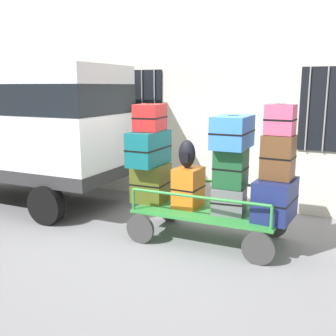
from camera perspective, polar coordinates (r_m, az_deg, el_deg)
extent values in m
plane|color=gray|center=(6.34, 0.04, -10.56)|extent=(40.00, 40.00, 0.00)
cube|color=silver|center=(8.15, 7.40, 12.32)|extent=(12.00, 0.30, 5.00)
cube|color=black|center=(8.72, -4.53, 9.05)|extent=(1.20, 0.04, 1.50)
cylinder|color=gray|center=(8.91, -7.22, 9.06)|extent=(0.03, 0.03, 1.50)
cylinder|color=gray|center=(8.76, -5.53, 9.05)|extent=(0.03, 0.03, 1.50)
cylinder|color=gray|center=(8.61, -3.78, 9.03)|extent=(0.03, 0.03, 1.50)
cylinder|color=gray|center=(8.47, -1.97, 9.00)|extent=(0.03, 0.03, 1.50)
cube|color=black|center=(7.62, 23.03, 7.78)|extent=(1.20, 0.04, 1.50)
cylinder|color=gray|center=(7.61, 19.61, 8.02)|extent=(0.03, 0.03, 1.50)
cylinder|color=gray|center=(7.59, 21.88, 7.85)|extent=(0.03, 0.03, 1.50)
cube|color=silver|center=(8.68, -20.69, 6.49)|extent=(4.39, 1.84, 2.15)
cube|color=black|center=(8.65, -20.91, 9.44)|extent=(4.41, 1.86, 0.55)
cube|color=#2D2D30|center=(8.80, -20.24, 0.31)|extent=(4.43, 1.88, 0.24)
cylinder|color=black|center=(7.31, -17.20, -5.13)|extent=(0.70, 0.22, 0.70)
cube|color=#2D8438|center=(6.26, 5.84, -6.15)|extent=(2.21, 1.08, 0.05)
cylinder|color=#383838|center=(5.62, 12.95, -11.32)|extent=(0.46, 0.06, 0.46)
cylinder|color=#383838|center=(6.65, 14.96, -7.75)|extent=(0.46, 0.06, 0.46)
cylinder|color=#383838|center=(6.21, -4.05, -8.77)|extent=(0.46, 0.06, 0.46)
cylinder|color=#383838|center=(7.16, 0.26, -5.94)|extent=(0.46, 0.06, 0.46)
cylinder|color=#2D8438|center=(5.50, 14.78, -7.00)|extent=(0.04, 0.04, 0.33)
cylinder|color=#2D8438|center=(6.44, 16.35, -4.32)|extent=(0.04, 0.04, 0.33)
cylinder|color=#2D8438|center=(6.19, -5.02, -4.53)|extent=(0.04, 0.04, 0.33)
cylinder|color=#2D8438|center=(7.04, -1.01, -2.48)|extent=(0.04, 0.04, 0.33)
cylinder|color=#2D8438|center=(5.71, 4.29, -4.22)|extent=(2.13, 0.04, 0.04)
cylinder|color=#2D8438|center=(6.62, 7.31, -2.04)|extent=(2.13, 0.04, 0.04)
cube|color=#4C5119|center=(6.58, -2.48, -2.15)|extent=(0.55, 0.53, 0.63)
cube|color=black|center=(6.58, -2.48, -2.15)|extent=(0.56, 0.54, 0.02)
cube|color=black|center=(6.51, -2.51, 0.50)|extent=(0.16, 0.03, 0.02)
cube|color=#0F5960|center=(6.40, -2.80, 2.90)|extent=(0.44, 0.84, 0.55)
cube|color=black|center=(6.40, -2.80, 2.90)|extent=(0.45, 0.85, 0.02)
cube|color=black|center=(6.37, -2.82, 5.30)|extent=(0.15, 0.03, 0.02)
cube|color=#B21E1E|center=(6.39, -2.62, 7.34)|extent=(0.44, 0.58, 0.42)
cube|color=black|center=(6.39, -2.62, 7.34)|extent=(0.45, 0.60, 0.02)
cube|color=black|center=(6.38, -2.64, 9.19)|extent=(0.14, 0.04, 0.02)
cube|color=orange|center=(6.28, 2.96, -2.81)|extent=(0.41, 0.51, 0.63)
cube|color=black|center=(6.28, 2.96, -2.81)|extent=(0.42, 0.52, 0.02)
cube|color=black|center=(6.21, 2.99, -0.04)|extent=(0.14, 0.04, 0.02)
cube|color=slate|center=(6.08, 8.87, -4.60)|extent=(0.51, 0.55, 0.39)
cube|color=black|center=(6.08, 8.87, -4.60)|extent=(0.52, 0.56, 0.02)
cube|color=black|center=(6.03, 8.93, -2.86)|extent=(0.16, 0.05, 0.02)
cube|color=#194C28|center=(5.98, 9.07, 0.02)|extent=(0.46, 0.41, 0.59)
cube|color=black|center=(5.98, 9.07, 0.02)|extent=(0.47, 0.42, 0.02)
cube|color=black|center=(5.93, 9.16, 2.75)|extent=(0.16, 0.03, 0.02)
cube|color=#3372C6|center=(5.94, 9.35, 5.20)|extent=(0.49, 0.81, 0.48)
cube|color=black|center=(5.94, 9.35, 5.20)|extent=(0.50, 0.82, 0.02)
cube|color=black|center=(5.91, 9.42, 7.44)|extent=(0.16, 0.03, 0.02)
cube|color=navy|center=(5.91, 15.26, -4.40)|extent=(0.57, 0.79, 0.59)
cube|color=black|center=(5.91, 15.26, -4.40)|extent=(0.58, 0.80, 0.02)
cube|color=black|center=(5.83, 15.41, -1.68)|extent=(0.16, 0.05, 0.02)
cube|color=brown|center=(5.81, 15.65, 1.53)|extent=(0.46, 0.41, 0.63)
cube|color=black|center=(5.81, 15.65, 1.53)|extent=(0.47, 0.42, 0.02)
cube|color=black|center=(5.76, 15.82, 4.55)|extent=(0.15, 0.04, 0.02)
cube|color=#CC4C72|center=(5.76, 15.97, 6.77)|extent=(0.41, 0.37, 0.42)
cube|color=black|center=(5.76, 15.97, 6.77)|extent=(0.42, 0.38, 0.02)
cube|color=black|center=(5.74, 16.09, 8.82)|extent=(0.14, 0.04, 0.02)
ellipsoid|color=black|center=(6.15, 2.77, 2.06)|extent=(0.27, 0.19, 0.44)
cube|color=black|center=(6.08, 2.44, 1.52)|extent=(0.14, 0.06, 0.15)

